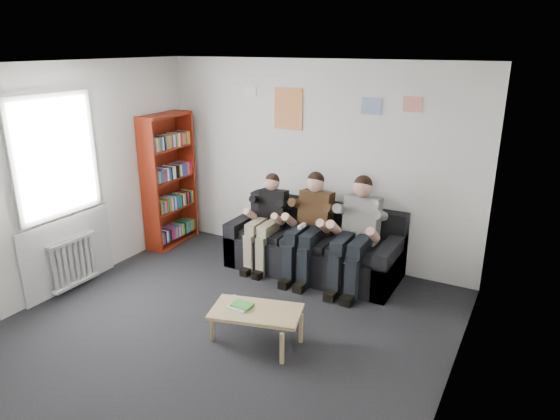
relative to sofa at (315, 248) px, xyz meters
name	(u,v)px	position (x,y,z in m)	size (l,w,h in m)	color
room_shell	(202,217)	(-0.22, -2.08, 1.04)	(5.00, 5.00, 5.00)	black
sofa	(315,248)	(0.00, 0.00, 0.00)	(2.24, 0.92, 0.86)	black
bookshelf	(169,180)	(-2.30, -0.14, 0.66)	(0.29, 0.87, 1.94)	maroon
coffee_table	(256,314)	(0.20, -1.82, 0.00)	(0.89, 0.49, 0.36)	tan
game_cases	(240,306)	(0.03, -1.84, 0.06)	(0.23, 0.18, 0.03)	white
person_left	(266,222)	(-0.62, -0.20, 0.33)	(0.37, 0.78, 1.26)	black
person_middle	(309,227)	(0.00, -0.20, 0.36)	(0.41, 0.88, 1.35)	#4E301A
person_right	(355,235)	(0.62, -0.21, 0.37)	(0.43, 0.92, 1.38)	white
radiator	(74,262)	(-2.37, -1.88, 0.04)	(0.10, 0.64, 0.60)	silver
window	(62,208)	(-2.44, -1.88, 0.72)	(0.05, 1.30, 2.36)	white
poster_large	(288,109)	(-0.62, 0.41, 1.74)	(0.42, 0.01, 0.55)	#E0C04F
poster_blue	(372,106)	(0.53, 0.41, 1.84)	(0.25, 0.01, 0.20)	#3871C1
poster_pink	(413,104)	(1.03, 0.41, 1.89)	(0.22, 0.01, 0.18)	#E4479C
poster_sign	(250,91)	(-1.22, 0.41, 1.94)	(0.20, 0.01, 0.14)	white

